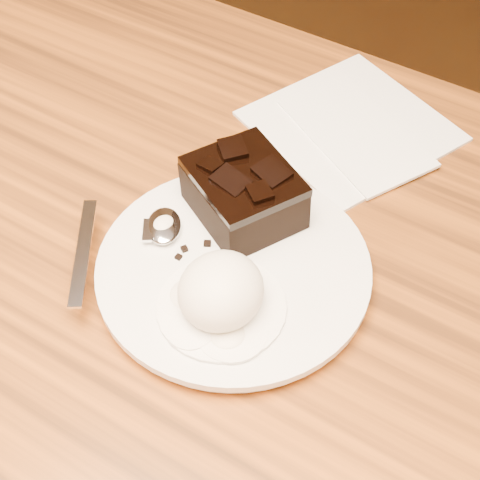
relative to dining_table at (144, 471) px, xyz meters
The scene contains 11 objects.
dining_table is the anchor object (origin of this frame).
plate 0.40m from the dining_table, 33.44° to the left, with size 0.22×0.22×0.02m, color white.
brownie 0.43m from the dining_table, 59.24° to the left, with size 0.09×0.08×0.04m, color black.
ice_cream_scoop 0.43m from the dining_table, 10.66° to the left, with size 0.06×0.07×0.05m, color white.
melt_puddle 0.41m from the dining_table, 10.66° to the left, with size 0.10×0.10×0.00m, color white.
spoon 0.40m from the dining_table, 69.19° to the left, with size 0.03×0.17×0.01m, color silver, non-canonical shape.
napkin 0.48m from the dining_table, 72.35° to the left, with size 0.17×0.17×0.01m, color white.
crumb_a 0.41m from the dining_table, 47.28° to the left, with size 0.01×0.01×0.00m, color black.
crumb_b 0.40m from the dining_table, 40.96° to the left, with size 0.01×0.01×0.00m, color black.
crumb_c 0.41m from the dining_table, 38.65° to the left, with size 0.01×0.00×0.00m, color black.
crumb_d 0.40m from the dining_table, 46.74° to the left, with size 0.01×0.01×0.00m, color black.
Camera 1 is at (0.30, -0.26, 1.24)m, focal length 56.56 mm.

